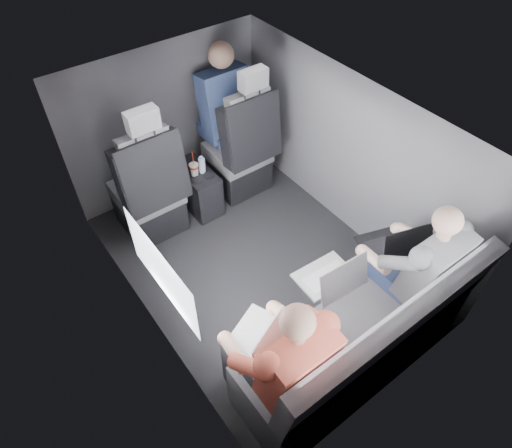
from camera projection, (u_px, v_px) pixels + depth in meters
floor at (257, 266)px, 3.65m from camera, size 2.60×2.60×0.00m
ceiling at (258, 122)px, 2.68m from camera, size 2.60×2.60×0.00m
panel_left at (140, 265)px, 2.80m from camera, size 0.02×2.60×1.35m
panel_right at (350, 157)px, 3.54m from camera, size 0.02×2.60×1.35m
panel_front at (167, 120)px, 3.89m from camera, size 1.80×0.02×1.35m
panel_back at (402, 339)px, 2.44m from camera, size 1.80×0.02×1.35m
side_window at (161, 272)px, 2.47m from camera, size 0.02×0.75×0.42m
seatbelt at (253, 124)px, 3.64m from camera, size 0.35×0.11×0.59m
front_seat_left at (150, 195)px, 3.65m from camera, size 0.52×0.58×1.26m
front_seat_right at (241, 154)px, 4.02m from camera, size 0.52×0.58×1.26m
center_console at (198, 188)px, 4.00m from camera, size 0.24×0.48×0.41m
rear_bench at (359, 342)px, 2.84m from camera, size 1.60×0.57×0.92m
soda_cup at (194, 169)px, 3.78m from camera, size 0.08×0.08×0.24m
water_bottle at (202, 165)px, 3.79m from camera, size 0.06×0.06×0.16m
laptop_white at (261, 336)px, 2.50m from camera, size 0.39×0.41×0.24m
laptop_silver at (331, 277)px, 2.78m from camera, size 0.37×0.33×0.25m
laptop_black at (394, 244)px, 2.97m from camera, size 0.42×0.42×0.25m
passenger_rear_left at (279, 358)px, 2.43m from camera, size 0.48×0.60×1.19m
passenger_rear_right at (411, 265)px, 2.88m from camera, size 0.47×0.60×1.18m
passenger_front_right at (224, 105)px, 3.91m from camera, size 0.42×0.42×0.88m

